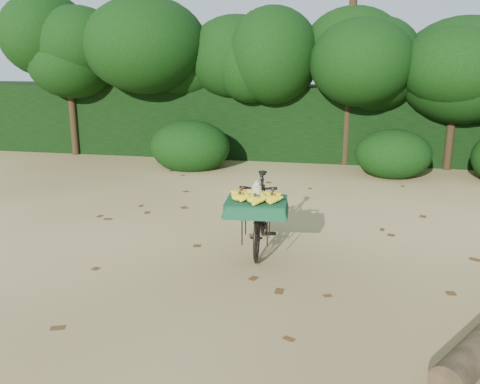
# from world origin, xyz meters

# --- Properties ---
(ground) EXTENTS (80.00, 80.00, 0.00)m
(ground) POSITION_xyz_m (0.00, 0.00, 0.00)
(ground) COLOR #D4BD71
(ground) RESTS_ON ground
(vendor_bicycle) EXTENTS (0.77, 1.77, 1.01)m
(vendor_bicycle) POSITION_xyz_m (-0.56, -0.44, 0.52)
(vendor_bicycle) COLOR black
(vendor_bicycle) RESTS_ON ground
(hedge_backdrop) EXTENTS (26.00, 1.80, 1.80)m
(hedge_backdrop) POSITION_xyz_m (0.00, 6.30, 0.90)
(hedge_backdrop) COLOR black
(hedge_backdrop) RESTS_ON ground
(tree_row) EXTENTS (14.50, 2.00, 4.00)m
(tree_row) POSITION_xyz_m (-0.65, 5.50, 2.00)
(tree_row) COLOR black
(tree_row) RESTS_ON ground
(bush_clumps) EXTENTS (8.80, 1.70, 0.90)m
(bush_clumps) POSITION_xyz_m (0.50, 4.30, 0.45)
(bush_clumps) COLOR black
(bush_clumps) RESTS_ON ground
(leaf_litter) EXTENTS (7.00, 7.30, 0.01)m
(leaf_litter) POSITION_xyz_m (0.00, 0.65, 0.01)
(leaf_litter) COLOR #503115
(leaf_litter) RESTS_ON ground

